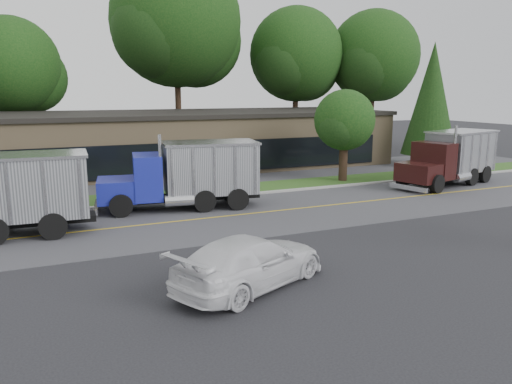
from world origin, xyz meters
The scene contains 16 objects.
ground centered at (0.00, 0.00, 0.00)m, with size 140.00×140.00×0.00m, color #2B2B30.
road centered at (0.00, 9.00, 0.00)m, with size 60.00×8.00×0.02m, color #4C4C51.
center_line centered at (0.00, 9.00, 0.00)m, with size 60.00×0.12×0.01m, color gold.
curb centered at (0.00, 13.20, 0.00)m, with size 60.00×0.30×0.12m, color #9E9E99.
grass_verge centered at (0.00, 15.00, 0.00)m, with size 60.00×3.40×0.03m, color #304F1B.
far_parking centered at (0.00, 20.00, 0.00)m, with size 60.00×7.00×0.02m, color #4C4C51.
strip_mall centered at (2.00, 26.00, 2.00)m, with size 32.00×12.00×4.00m, color #987F5D.
tree_far_b centered at (-9.87, 34.10, 7.61)m, with size 8.37×7.87×11.93m.
tree_far_c centered at (4.19, 34.15, 11.62)m, with size 12.76×12.01×18.21m.
tree_far_d centered at (16.15, 33.12, 9.05)m, with size 9.94×9.36×14.18m.
tree_far_e centered at (24.15, 31.12, 9.00)m, with size 9.89×9.31×14.11m.
evergreen_right centered at (20.00, 18.00, 5.30)m, with size 4.24×4.24×9.64m.
tree_verge centered at (10.06, 15.05, 3.83)m, with size 4.22×3.97×6.02m.
dump_truck_blue centered at (-1.63, 11.47, 1.80)m, with size 8.23×3.75×3.36m.
dump_truck_maroon centered at (15.60, 11.16, 1.80)m, with size 8.24×4.47×3.36m.
rally_car centered at (-2.90, 0.56, 0.79)m, with size 2.21×5.43×1.58m, color silver.
Camera 1 is at (-8.57, -12.74, 5.88)m, focal length 35.00 mm.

